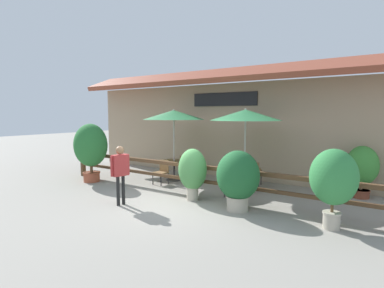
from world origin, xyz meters
TOP-DOWN VIEW (x-y plane):
  - ground_plane at (0.00, 0.00)m, footprint 60.00×60.00m
  - building_facade at (-0.00, 4.10)m, footprint 14.28×1.49m
  - patio_railing at (0.00, 1.05)m, footprint 10.40×0.14m
  - patio_umbrella_near at (-1.66, 2.42)m, footprint 2.24×2.24m
  - dining_table_near at (-1.66, 2.42)m, footprint 1.05×1.05m
  - chair_near_streetside at (-1.63, 1.68)m, footprint 0.44×0.44m
  - chair_near_wallside at (-1.64, 3.16)m, footprint 0.50×0.50m
  - patio_umbrella_middle at (1.14, 2.44)m, footprint 2.24×2.24m
  - dining_table_middle at (1.14, 2.44)m, footprint 1.05×1.05m
  - chair_middle_streetside at (1.12, 1.66)m, footprint 0.50×0.50m
  - chair_middle_wallside at (1.15, 3.22)m, footprint 0.48×0.48m
  - potted_plant_corner_fern at (4.00, 0.47)m, footprint 0.97×0.87m
  - potted_plant_tall_tropical at (-4.00, 0.56)m, footprint 1.25×1.13m
  - potted_plant_small_flowering at (1.81, 0.49)m, footprint 1.11×1.00m
  - potted_plant_broad_leaf at (0.34, 0.63)m, footprint 0.83×0.75m
  - potted_plant_entrance_palm at (4.32, 3.55)m, footprint 0.88×0.79m
  - pedestrian at (-1.01, -0.83)m, footprint 0.29×0.55m

SIDE VIEW (x-z plane):
  - ground_plane at x=0.00m, z-range 0.00..0.00m
  - chair_near_streetside at x=-1.63m, z-range 0.04..0.88m
  - chair_near_wallside at x=-1.64m, z-range 0.04..0.88m
  - chair_middle_streetside at x=1.12m, z-range 0.04..0.88m
  - chair_middle_wallside at x=1.15m, z-range 0.04..0.88m
  - dining_table_near at x=-1.66m, z-range 0.22..0.94m
  - dining_table_middle at x=1.14m, z-range 0.22..0.94m
  - patio_railing at x=0.00m, z-range 0.22..1.17m
  - potted_plant_broad_leaf at x=0.34m, z-range 0.11..1.58m
  - potted_plant_small_flowering at x=1.81m, z-range 0.08..1.62m
  - potted_plant_entrance_palm at x=4.32m, z-range 0.13..1.66m
  - pedestrian at x=-1.01m, z-range 0.23..1.82m
  - potted_plant_corner_fern at x=4.00m, z-range 0.22..1.95m
  - potted_plant_tall_tropical at x=-4.00m, z-range 0.22..2.31m
  - building_facade at x=0.00m, z-range 0.05..4.28m
  - patio_umbrella_near at x=-1.66m, z-range 1.10..3.72m
  - patio_umbrella_middle at x=1.14m, z-range 1.10..3.72m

